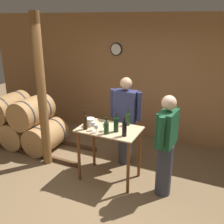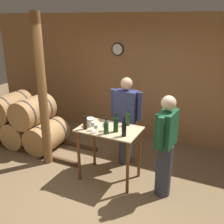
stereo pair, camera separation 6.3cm
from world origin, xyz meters
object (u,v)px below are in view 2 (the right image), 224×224
Objects in this scene: wine_bottle_far_left at (85,122)px; wine_bottle_right at (128,119)px; wine_bottle_far_right at (124,129)px; wine_bottle_center at (116,124)px; wooden_post at (42,93)px; wine_glass_near_left at (93,124)px; wine_glass_near_right at (105,125)px; person_visitor_with_scarf at (165,145)px; person_host at (126,120)px; wine_bottle_left at (106,128)px; ice_bucket at (90,122)px; wine_glass_near_center at (96,127)px.

wine_bottle_right is (0.55, 0.44, -0.02)m from wine_bottle_far_left.
wine_bottle_far_right is (0.66, 0.03, -0.01)m from wine_bottle_far_left.
wine_bottle_far_right is (0.18, -0.09, -0.00)m from wine_bottle_center.
wooden_post is 1.15m from wine_glass_near_left.
wooden_post is 19.57× the size of wine_glass_near_right.
wine_bottle_center is at bearing 16.56° from wine_glass_near_right.
person_visitor_with_scarf reaches higher than wine_bottle_center.
person_host is at bearing 145.09° from person_visitor_with_scarf.
wine_bottle_left is at bearing -110.41° from wine_bottle_right.
person_host is (-0.11, 0.66, -0.17)m from wine_bottle_center.
wine_bottle_far_right is at bearing 2.23° from wine_glass_near_left.
person_visitor_with_scarf is (0.60, 0.13, -0.20)m from wine_bottle_far_right.
wine_bottle_far_left is at bearing -172.89° from person_visitor_with_scarf.
wine_bottle_far_left reaches higher than wine_glass_near_right.
ice_bucket is at bearing -120.52° from person_host.
wine_bottle_far_right reaches higher than wine_bottle_right.
wine_glass_near_center is 0.95× the size of wine_glass_near_right.
wooden_post is 2.27m from person_visitor_with_scarf.
wine_bottle_right reaches higher than ice_bucket.
wine_bottle_left is 0.16× the size of person_host.
person_visitor_with_scarf is (1.04, 0.20, -0.17)m from wine_glass_near_center.
wine_bottle_far_right is at bearing -4.60° from wooden_post.
wine_glass_near_right is at bearing -163.44° from wine_bottle_center.
wine_glass_near_center is (-0.16, -0.03, -0.00)m from wine_bottle_left.
ice_bucket is (-0.38, 0.16, -0.03)m from wine_bottle_left.
wine_bottle_far_left is 0.20× the size of person_visitor_with_scarf.
person_host reaches higher than wine_bottle_right.
person_host is at bearing 73.32° from wine_glass_near_left.
person_host is at bearing 59.48° from ice_bucket.
wine_bottle_right reaches higher than wine_glass_near_left.
wine_glass_near_left is (-0.52, -0.02, -0.02)m from wine_bottle_far_right.
wine_bottle_far_left is 0.99× the size of wine_bottle_center.
person_visitor_with_scarf reaches higher than wine_glass_near_right.
wine_bottle_right is at bearing 56.38° from wine_glass_near_center.
person_host reaches higher than wine_bottle_far_left.
wine_glass_near_right is 0.97m from person_visitor_with_scarf.
person_visitor_with_scarf is at bearing 11.08° from wine_glass_near_center.
person_host is 1.09m from person_visitor_with_scarf.
person_visitor_with_scarf is (0.72, -0.29, -0.19)m from wine_bottle_right.
wine_glass_near_center is (0.08, -0.05, -0.01)m from wine_glass_near_left.
wine_bottle_far_left is 0.70m from wine_bottle_right.
wine_bottle_far_left is 0.49m from wine_bottle_center.
wine_glass_near_right is at bearing 127.43° from wine_bottle_left.
wine_bottle_left is 0.83× the size of wine_bottle_center.
wooden_post reaches higher than wine_glass_near_right.
ice_bucket is 0.09× the size of person_visitor_with_scarf.
wooden_post reaches higher than wine_bottle_far_right.
wine_bottle_far_right is at bearing -10.84° from ice_bucket.
wine_glass_near_right is at bearing -94.59° from person_host.
wine_bottle_far_right is 2.34× the size of wine_glass_near_center.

